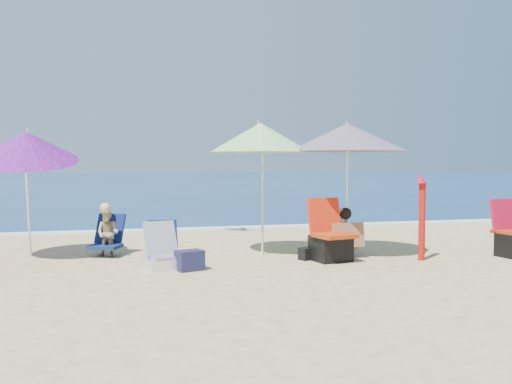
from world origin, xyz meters
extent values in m
plane|color=#D8BC84|center=(0.00, 0.00, 0.00)|extent=(120.00, 120.00, 0.00)
cube|color=navy|center=(0.00, 45.00, -0.05)|extent=(120.00, 80.00, 0.12)
cube|color=white|center=(0.00, 5.10, 0.02)|extent=(120.00, 0.50, 0.04)
cylinder|color=silver|center=(1.26, 0.89, 1.05)|extent=(0.05, 0.05, 2.09)
cone|color=#CF1B46|center=(1.25, 0.89, 2.01)|extent=(2.40, 2.40, 0.47)
cylinder|color=silver|center=(1.24, 0.89, 2.22)|extent=(0.04, 0.04, 0.13)
cylinder|color=silver|center=(-0.11, 1.32, 1.05)|extent=(0.05, 0.05, 2.10)
cone|color=green|center=(-0.14, 1.32, 2.01)|extent=(1.98, 1.98, 0.50)
cylinder|color=white|center=(-0.18, 1.33, 2.23)|extent=(0.04, 0.04, 0.13)
cylinder|color=white|center=(-3.98, 2.07, 0.95)|extent=(0.05, 0.50, 1.86)
cone|color=#B61A77|center=(-3.94, 1.83, 1.85)|extent=(1.70, 1.76, 0.86)
cylinder|color=white|center=(-3.91, 1.80, 2.07)|extent=(0.03, 0.06, 0.13)
cylinder|color=#A5120B|center=(2.27, 0.19, 0.64)|extent=(0.11, 0.11, 1.28)
cone|color=#BF0D34|center=(2.22, 0.17, 1.33)|extent=(0.16, 0.16, 0.16)
cube|color=#0E174E|center=(-1.82, 0.92, 0.16)|extent=(0.47, 0.41, 0.05)
cube|color=#0B1441|center=(-1.81, 1.14, 0.41)|extent=(0.46, 0.28, 0.49)
cube|color=white|center=(-1.78, 0.89, 0.07)|extent=(0.49, 0.43, 0.15)
cube|color=#C66F46|center=(-1.80, 0.45, 0.17)|extent=(0.56, 0.52, 0.06)
cube|color=#C26144|center=(-1.88, 0.67, 0.43)|extent=(0.53, 0.38, 0.51)
cube|color=silver|center=(-1.86, 0.41, 0.08)|extent=(0.59, 0.55, 0.15)
cube|color=#A8310C|center=(0.81, 0.32, 0.43)|extent=(0.67, 0.63, 0.06)
cube|color=red|center=(0.76, 0.64, 0.72)|extent=(0.60, 0.28, 0.58)
cube|color=black|center=(0.81, 0.49, 0.21)|extent=(0.65, 0.60, 0.41)
cube|color=#B10C2F|center=(3.93, 0.35, 0.69)|extent=(0.57, 0.25, 0.55)
imported|color=tan|center=(1.12, 0.78, 0.41)|extent=(0.31, 0.22, 0.83)
cube|color=#250D60|center=(1.13, 0.82, 0.17)|extent=(0.49, 0.44, 0.06)
cube|color=#410F6C|center=(1.16, 0.65, 0.39)|extent=(0.58, 0.24, 0.42)
sphere|color=black|center=(1.17, 0.73, 0.74)|extent=(0.20, 0.20, 0.20)
imported|color=tan|center=(-2.68, 1.75, 0.40)|extent=(0.47, 0.43, 0.80)
cube|color=#0C1F47|center=(-2.72, 1.76, 0.17)|extent=(0.61, 0.58, 0.06)
cube|color=#0C1643|center=(-2.65, 2.09, 0.43)|extent=(0.55, 0.45, 0.51)
sphere|color=#D5C17B|center=(-2.73, 2.05, 0.79)|extent=(0.19, 0.19, 0.19)
cube|color=#1C1D3D|center=(-1.49, 0.25, 0.15)|extent=(0.45, 0.38, 0.29)
cube|color=black|center=(-1.82, 1.55, 0.11)|extent=(0.30, 0.22, 0.21)
cube|color=tan|center=(0.84, 1.28, 0.12)|extent=(0.33, 0.29, 0.24)
cube|color=#161F31|center=(1.29, 1.23, 0.13)|extent=(0.38, 0.30, 0.26)
cube|color=black|center=(0.48, 0.68, 0.10)|extent=(0.31, 0.27, 0.20)
camera|label=1|loc=(-2.47, -7.75, 1.57)|focal=38.60mm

